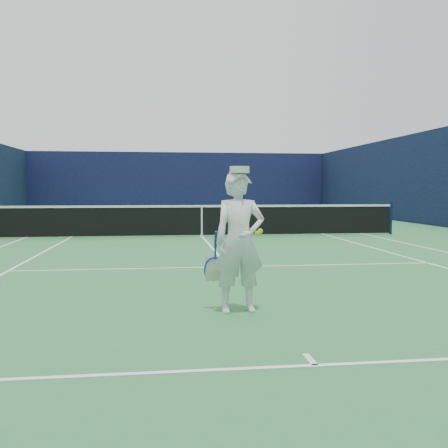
% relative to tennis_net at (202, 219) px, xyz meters
% --- Properties ---
extents(ground, '(80.00, 80.00, 0.00)m').
position_rel_tennis_net_xyz_m(ground, '(0.00, 0.00, -0.55)').
color(ground, '#2C753C').
rests_on(ground, ground).
extents(court_markings, '(11.03, 23.83, 0.01)m').
position_rel_tennis_net_xyz_m(court_markings, '(0.00, 0.00, -0.55)').
color(court_markings, white).
rests_on(court_markings, ground).
extents(windscreen_fence, '(20.12, 36.12, 4.00)m').
position_rel_tennis_net_xyz_m(windscreen_fence, '(0.00, 0.00, 1.45)').
color(windscreen_fence, '#0E1235').
rests_on(windscreen_fence, ground).
extents(tennis_net, '(12.88, 0.09, 1.07)m').
position_rel_tennis_net_xyz_m(tennis_net, '(0.00, 0.00, 0.00)').
color(tennis_net, '#141E4C').
rests_on(tennis_net, ground).
extents(tennis_player, '(0.78, 0.48, 1.79)m').
position_rel_tennis_net_xyz_m(tennis_player, '(-0.35, -9.90, 0.32)').
color(tennis_player, white).
rests_on(tennis_player, ground).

